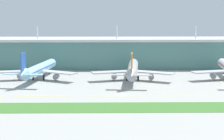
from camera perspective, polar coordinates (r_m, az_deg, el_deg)
ground_plane at (r=186.92m, az=1.50°, el=-3.70°), size 600.00×600.00×0.00m
terminal_building at (r=280.03m, az=0.69°, el=2.61°), size 288.00×34.00×30.28m
airliner_near_middle at (r=231.94m, az=-10.74°, el=0.15°), size 48.32×61.72×18.90m
airliner_center at (r=226.71m, az=3.09°, el=0.09°), size 48.61×64.19×18.90m
taxiway_stripe_mid_west at (r=187.21m, az=-9.89°, el=-3.80°), size 28.00×0.70×0.04m
taxiway_stripe_centre at (r=184.97m, az=0.59°, el=-3.83°), size 28.00×0.70×0.04m
taxiway_stripe_mid_east at (r=188.93m, az=10.98°, el=-3.72°), size 28.00×0.70×0.04m
grass_verge at (r=162.52m, az=1.87°, el=-5.55°), size 300.00×18.00×0.10m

